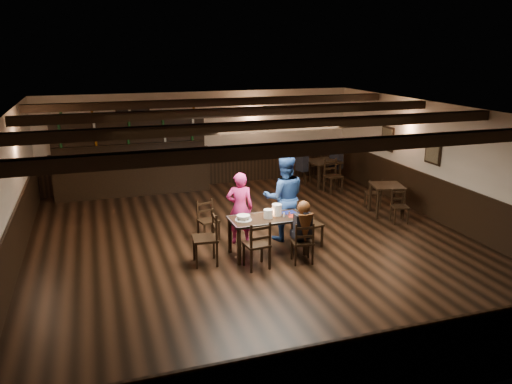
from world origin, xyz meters
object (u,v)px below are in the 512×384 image
object	(u,v)px
dining_table	(267,222)
bar_counter	(133,167)
man_blue	(284,198)
chair_near_left	(258,242)
chair_near_right	(303,240)
woman_pink	(240,208)
cake	(243,218)

from	to	relation	value
dining_table	bar_counter	distance (m)	5.58
dining_table	man_blue	distance (m)	0.92
chair_near_left	chair_near_right	bearing A→B (deg)	-1.99
chair_near_right	woman_pink	size ratio (longest dim) A/B	0.54
dining_table	bar_counter	bearing A→B (deg)	111.94
chair_near_left	dining_table	bearing A→B (deg)	57.53
chair_near_right	man_blue	xyz separation A→B (m)	(0.12, 1.30, 0.43)
chair_near_left	cake	size ratio (longest dim) A/B	2.87
dining_table	man_blue	xyz separation A→B (m)	(0.60, 0.66, 0.24)
bar_counter	chair_near_right	bearing A→B (deg)	-66.21
chair_near_right	woman_pink	distance (m)	1.62
chair_near_right	cake	distance (m)	1.20
woman_pink	bar_counter	distance (m)	4.77
chair_near_left	bar_counter	distance (m)	6.03
woman_pink	bar_counter	world-z (taller)	bar_counter
chair_near_left	bar_counter	size ratio (longest dim) A/B	0.21
woman_pink	cake	xyz separation A→B (m)	(-0.15, -0.74, 0.05)
dining_table	man_blue	size ratio (longest dim) A/B	0.81
man_blue	chair_near_left	bearing A→B (deg)	64.06
chair_near_right	woman_pink	world-z (taller)	woman_pink
chair_near_left	bar_counter	xyz separation A→B (m)	(-1.70, 5.78, 0.19)
cake	bar_counter	xyz separation A→B (m)	(-1.60, 5.18, -0.07)
chair_near_left	man_blue	size ratio (longest dim) A/B	0.50
dining_table	chair_near_left	bearing A→B (deg)	-122.47
woman_pink	cake	bearing A→B (deg)	92.36
chair_near_left	woman_pink	size ratio (longest dim) A/B	0.61
bar_counter	man_blue	bearing A→B (deg)	-59.30
dining_table	woman_pink	xyz separation A→B (m)	(-0.34, 0.73, 0.09)
chair_near_left	chair_near_right	world-z (taller)	chair_near_left
dining_table	woman_pink	bearing A→B (deg)	114.62
chair_near_right	man_blue	world-z (taller)	man_blue
chair_near_left	chair_near_right	xyz separation A→B (m)	(0.86, -0.03, -0.06)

